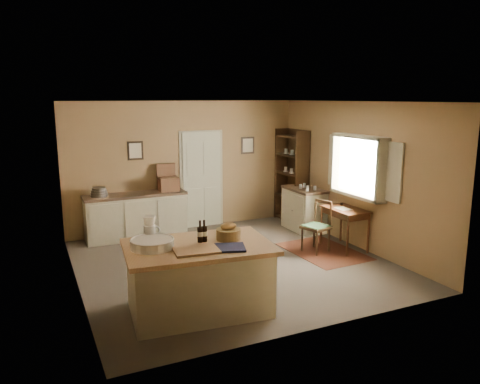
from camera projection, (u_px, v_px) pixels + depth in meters
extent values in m
plane|color=brown|center=(234.00, 264.00, 7.93)|extent=(5.00, 5.00, 0.00)
cube|color=olive|center=(185.00, 166.00, 9.88)|extent=(5.00, 0.10, 2.70)
cube|color=olive|center=(320.00, 222.00, 5.43)|extent=(5.00, 0.10, 2.70)
cube|color=olive|center=(72.00, 199.00, 6.63)|extent=(0.10, 5.00, 2.70)
cube|color=olive|center=(356.00, 175.00, 8.68)|extent=(0.10, 5.00, 2.70)
plane|color=silver|center=(233.00, 102.00, 7.39)|extent=(5.00, 5.00, 0.00)
cube|color=beige|center=(202.00, 178.00, 10.06)|extent=(0.97, 0.06, 2.11)
cube|color=black|center=(135.00, 151.00, 9.36)|extent=(0.32, 0.02, 0.38)
cube|color=beige|center=(135.00, 151.00, 9.35)|extent=(0.24, 0.01, 0.30)
cube|color=black|center=(248.00, 145.00, 10.38)|extent=(0.32, 0.02, 0.38)
cube|color=beige|center=(248.00, 145.00, 10.37)|extent=(0.24, 0.01, 0.30)
cube|color=#BCB396|center=(357.00, 195.00, 8.52)|extent=(0.25, 1.32, 0.06)
cube|color=#BCB396|center=(360.00, 137.00, 8.31)|extent=(0.25, 1.32, 0.06)
cube|color=white|center=(364.00, 166.00, 8.46)|extent=(0.01, 1.20, 1.00)
cube|color=#BCB396|center=(394.00, 172.00, 7.72)|extent=(0.04, 0.35, 1.00)
cube|color=#BCB396|center=(335.00, 161.00, 9.18)|extent=(0.04, 0.35, 1.00)
cube|color=#BCB396|center=(199.00, 280.00, 6.11)|extent=(1.84, 1.26, 0.85)
cube|color=#9F7649|center=(198.00, 247.00, 6.02)|extent=(1.98, 1.40, 0.06)
cylinder|color=white|center=(152.00, 244.00, 5.87)|extent=(0.54, 0.54, 0.11)
cube|color=#9F7649|center=(196.00, 250.00, 5.74)|extent=(0.58, 0.43, 0.03)
cube|color=black|center=(227.00, 248.00, 5.85)|extent=(0.52, 0.46, 0.02)
cylinder|color=brown|center=(228.00, 234.00, 6.23)|extent=(0.33, 0.33, 0.14)
cylinder|color=black|center=(200.00, 231.00, 6.09)|extent=(0.08, 0.08, 0.29)
cylinder|color=black|center=(204.00, 231.00, 6.11)|extent=(0.08, 0.08, 0.29)
cube|color=#BCB396|center=(136.00, 217.00, 9.33)|extent=(1.96, 0.54, 0.85)
cube|color=#332319|center=(135.00, 195.00, 9.24)|extent=(2.00, 0.57, 0.05)
cube|color=#4C2D1B|center=(169.00, 184.00, 9.49)|extent=(0.39, 0.29, 0.28)
cylinder|color=#59544F|center=(99.00, 192.00, 8.93)|extent=(0.33, 0.33, 0.18)
cube|color=#4F2112|center=(323.00, 251.00, 8.55)|extent=(1.18, 1.65, 0.01)
cube|color=#34190C|center=(345.00, 209.00, 8.58)|extent=(0.54, 0.88, 0.03)
cube|color=#34190C|center=(345.00, 213.00, 8.60)|extent=(0.48, 0.82, 0.10)
cube|color=silver|center=(343.00, 209.00, 8.56)|extent=(0.22, 0.30, 0.01)
cylinder|color=black|center=(341.00, 204.00, 8.83)|extent=(0.05, 0.05, 0.05)
cylinder|color=#34190C|center=(348.00, 237.00, 8.21)|extent=(0.04, 0.04, 0.72)
cylinder|color=#34190C|center=(368.00, 234.00, 8.40)|extent=(0.04, 0.04, 0.72)
cylinder|color=#34190C|center=(321.00, 226.00, 8.92)|extent=(0.04, 0.04, 0.72)
cylinder|color=#34190C|center=(341.00, 223.00, 9.11)|extent=(0.04, 0.04, 0.72)
cube|color=#BCB396|center=(304.00, 210.00, 9.89)|extent=(0.54, 0.97, 0.85)
cube|color=#332319|center=(304.00, 189.00, 9.80)|extent=(0.57, 1.01, 0.05)
cylinder|color=silver|center=(307.00, 187.00, 9.64)|extent=(0.23, 0.23, 0.09)
cube|color=black|center=(302.00, 179.00, 10.05)|extent=(0.35, 0.04, 2.07)
cube|color=black|center=(282.00, 173.00, 10.84)|extent=(0.35, 0.04, 2.07)
cube|color=black|center=(298.00, 176.00, 10.51)|extent=(0.02, 0.93, 2.07)
cube|color=black|center=(291.00, 219.00, 10.64)|extent=(0.35, 0.89, 0.03)
cube|color=black|center=(291.00, 197.00, 10.54)|extent=(0.35, 0.89, 0.03)
cube|color=black|center=(292.00, 174.00, 10.44)|extent=(0.35, 0.89, 0.03)
cube|color=black|center=(292.00, 155.00, 10.35)|extent=(0.35, 0.89, 0.03)
cube|color=black|center=(292.00, 137.00, 10.27)|extent=(0.35, 0.89, 0.03)
cylinder|color=white|center=(292.00, 171.00, 10.42)|extent=(0.12, 0.12, 0.11)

